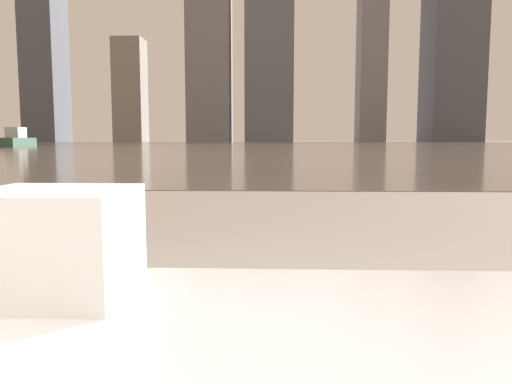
{
  "coord_description": "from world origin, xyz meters",
  "views": [
    {
      "loc": [
        0.13,
        0.09,
        0.73
      ],
      "look_at": [
        0.04,
        2.25,
        0.5
      ],
      "focal_mm": 35.0,
      "sensor_mm": 36.0,
      "label": 1
    }
  ],
  "objects": [
    {
      "name": "skyline_tower_4",
      "position": [
        22.03,
        118.0,
        29.99
      ],
      "size": [
        6.0,
        7.85,
        59.98
      ],
      "color": "slate",
      "rests_on": "ground_plane"
    },
    {
      "name": "towel_stack",
      "position": [
        -0.2,
        0.81,
        0.57
      ],
      "size": [
        0.22,
        0.21,
        0.16
      ],
      "color": "white",
      "rests_on": "bathtub"
    },
    {
      "name": "skyline_tower_1",
      "position": [
        -34.18,
        118.0,
        11.95
      ],
      "size": [
        6.8,
        6.93,
        23.91
      ],
      "color": "gray",
      "rests_on": "ground_plane"
    },
    {
      "name": "harbor_boat_0",
      "position": [
        -22.39,
        42.71,
        0.61
      ],
      "size": [
        1.76,
        4.61,
        1.71
      ],
      "color": "#335647",
      "rests_on": "harbor_water"
    },
    {
      "name": "skyline_tower_3",
      "position": [
        -1.41,
        118.0,
        17.66
      ],
      "size": [
        11.04,
        9.13,
        35.32
      ],
      "color": "slate",
      "rests_on": "ground_plane"
    },
    {
      "name": "skyline_tower_0",
      "position": [
        -54.34,
        118.0,
        20.56
      ],
      "size": [
        7.88,
        10.06,
        41.12
      ],
      "color": "#4C515B",
      "rests_on": "ground_plane"
    },
    {
      "name": "harbor_water",
      "position": [
        0.0,
        62.0,
        0.01
      ],
      "size": [
        180.0,
        110.0,
        0.01
      ],
      "color": "gray",
      "rests_on": "ground_plane"
    }
  ]
}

